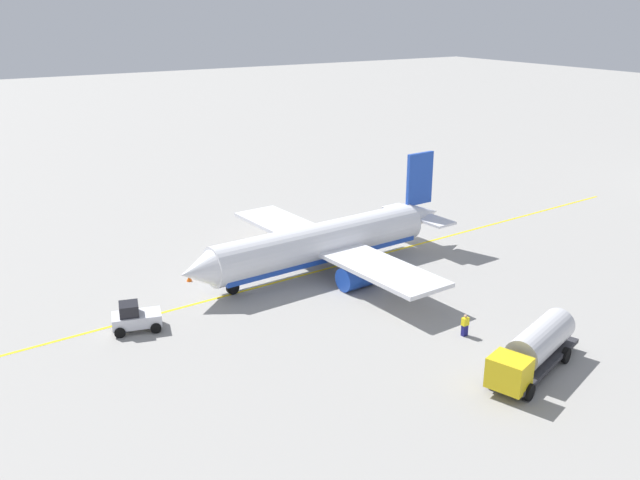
{
  "coord_description": "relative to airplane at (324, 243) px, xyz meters",
  "views": [
    {
      "loc": [
        30.8,
        49.77,
        23.29
      ],
      "look_at": [
        0.0,
        0.0,
        3.0
      ],
      "focal_mm": 38.19,
      "sensor_mm": 36.0,
      "label": 1
    }
  ],
  "objects": [
    {
      "name": "ground_plane",
      "position": [
        0.49,
        0.04,
        -2.6
      ],
      "size": [
        400.0,
        400.0,
        0.0
      ],
      "primitive_type": "plane",
      "color": "#9E9B96"
    },
    {
      "name": "airplane",
      "position": [
        0.0,
        0.0,
        0.0
      ],
      "size": [
        28.84,
        27.33,
        9.57
      ],
      "color": "white",
      "rests_on": "ground"
    },
    {
      "name": "fuel_tanker",
      "position": [
        -1.92,
        23.12,
        -0.88
      ],
      "size": [
        10.14,
        5.47,
        3.15
      ],
      "color": "#2D2D33",
      "rests_on": "ground"
    },
    {
      "name": "pushback_tug",
      "position": [
        18.7,
        2.97,
        -1.59
      ],
      "size": [
        3.99,
        3.1,
        2.2
      ],
      "color": "silver",
      "rests_on": "ground"
    },
    {
      "name": "refueling_worker",
      "position": [
        -1.77,
        16.79,
        -1.78
      ],
      "size": [
        0.53,
        0.38,
        1.71
      ],
      "color": "navy",
      "rests_on": "ground"
    },
    {
      "name": "safety_cone_nose",
      "position": [
        11.72,
        -3.94,
        -2.33
      ],
      "size": [
        0.5,
        0.5,
        0.55
      ],
      "primitive_type": "cone",
      "color": "#F2590F",
      "rests_on": "ground"
    },
    {
      "name": "taxi_line_marking",
      "position": [
        0.49,
        0.04,
        -2.6
      ],
      "size": [
        87.53,
        6.61,
        0.01
      ],
      "primitive_type": "cube",
      "rotation": [
        0.0,
        0.0,
        0.07
      ],
      "color": "yellow",
      "rests_on": "ground"
    }
  ]
}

